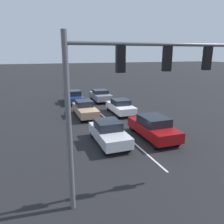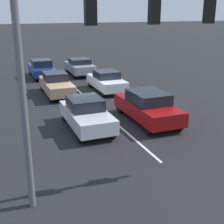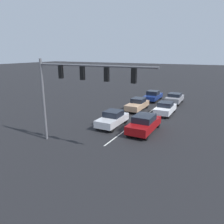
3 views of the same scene
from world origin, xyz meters
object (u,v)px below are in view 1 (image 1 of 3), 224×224
Objects in this scene: car_tan_midlane_second at (85,109)px; car_gray_leftlane_third at (100,95)px; car_white_leftlane_second at (121,107)px; car_navy_midlane_third at (74,97)px; car_silver_midlane_front at (109,133)px; traffic_signal_gantry at (151,77)px; car_maroon_leftlane_front at (153,127)px.

car_gray_leftlane_third is at bearing -119.14° from car_tan_midlane_second.
car_navy_midlane_third is at bearing -61.93° from car_white_leftlane_second.
traffic_signal_gantry reaches higher than car_silver_midlane_front.
car_tan_midlane_second is at bearing 60.86° from car_gray_leftlane_third.
car_white_leftlane_second is 6.32m from car_gray_leftlane_third.
car_maroon_leftlane_front reaches higher than car_gray_leftlane_third.
car_maroon_leftlane_front is at bearing 90.12° from car_gray_leftlane_third.
car_maroon_leftlane_front is 7.81m from traffic_signal_gantry.
car_maroon_leftlane_front is at bearing 88.11° from car_white_leftlane_second.
car_maroon_leftlane_front is 1.04× the size of car_tan_midlane_second.
car_silver_midlane_front is 7.03m from car_tan_midlane_second.
car_white_leftlane_second is at bearing 118.07° from car_navy_midlane_third.
car_navy_midlane_third is at bearing -76.13° from car_maroon_leftlane_front.
car_tan_midlane_second is 1.02× the size of car_navy_midlane_third.
traffic_signal_gantry is at bearing 89.43° from car_tan_midlane_second.
car_silver_midlane_front is (3.36, -0.12, -0.05)m from car_maroon_leftlane_front.
car_white_leftlane_second is at bearing -106.90° from traffic_signal_gantry.
car_tan_midlane_second is (3.41, -7.15, -0.06)m from car_maroon_leftlane_front.
car_gray_leftlane_third is at bearing -104.27° from car_silver_midlane_front.
car_tan_midlane_second is at bearing 89.63° from car_navy_midlane_third.
car_white_leftlane_second is 7.65m from car_navy_midlane_third.
car_white_leftlane_second is (-3.64, 0.24, -0.02)m from car_tan_midlane_second.
car_maroon_leftlane_front is 1.12× the size of car_silver_midlane_front.
traffic_signal_gantry is (0.12, 12.64, 4.33)m from car_tan_midlane_second.
car_maroon_leftlane_front is 14.07m from car_navy_midlane_third.
car_navy_midlane_third is 19.63m from traffic_signal_gantry.
car_navy_midlane_third is (3.60, -6.75, 0.02)m from car_white_leftlane_second.
car_white_leftlane_second is 1.03× the size of car_gray_leftlane_third.
traffic_signal_gantry is (3.51, 18.72, 4.30)m from car_gray_leftlane_third.
car_silver_midlane_front reaches higher than car_tan_midlane_second.
traffic_signal_gantry is at bearing 88.16° from car_silver_midlane_front.
traffic_signal_gantry is at bearing 57.21° from car_maroon_leftlane_front.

